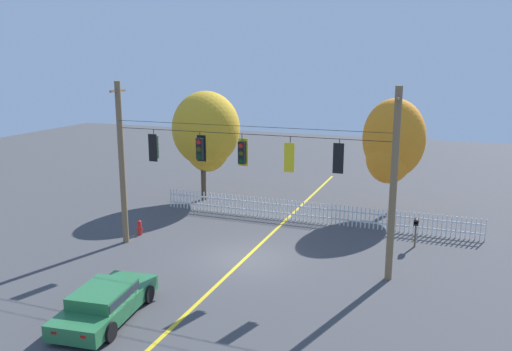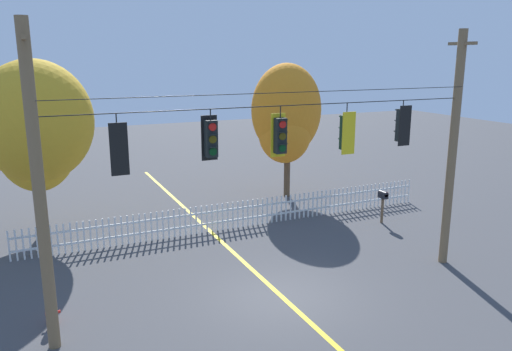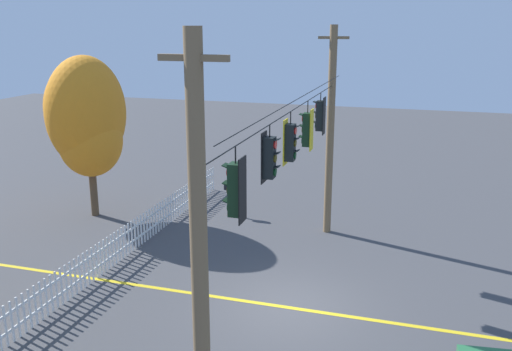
{
  "view_description": "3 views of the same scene",
  "coord_description": "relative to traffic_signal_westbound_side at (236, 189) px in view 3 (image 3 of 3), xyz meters",
  "views": [
    {
      "loc": [
        8.15,
        -20.33,
        8.68
      ],
      "look_at": [
        0.0,
        1.39,
        3.52
      ],
      "focal_mm": 36.52,
      "sensor_mm": 36.0,
      "label": 1
    },
    {
      "loc": [
        -6.38,
        -12.05,
        6.91
      ],
      "look_at": [
        -0.25,
        1.28,
        3.43
      ],
      "focal_mm": 35.35,
      "sensor_mm": 36.0,
      "label": 2
    },
    {
      "loc": [
        -13.8,
        -3.25,
        7.78
      ],
      "look_at": [
        0.16,
        1.01,
        3.77
      ],
      "focal_mm": 38.89,
      "sensor_mm": 36.0,
      "label": 3
    }
  ],
  "objects": [
    {
      "name": "ground",
      "position": [
        4.44,
        0.01,
        -4.79
      ],
      "size": [
        80.0,
        80.0,
        0.0
      ],
      "primitive_type": "plane",
      "color": "#424244"
    },
    {
      "name": "lane_centerline_stripe",
      "position": [
        4.44,
        0.01,
        -4.78
      ],
      "size": [
        0.16,
        36.0,
        0.01
      ],
      "primitive_type": "cube",
      "color": "gold",
      "rests_on": "ground"
    },
    {
      "name": "signal_support_span",
      "position": [
        4.44,
        0.01,
        -0.84
      ],
      "size": [
        12.79,
        1.1,
        7.75
      ],
      "color": "brown",
      "rests_on": "ground"
    },
    {
      "name": "traffic_signal_westbound_side",
      "position": [
        0.0,
        0.0,
        0.0
      ],
      "size": [
        0.43,
        0.38,
        1.46
      ],
      "color": "black"
    },
    {
      "name": "traffic_signal_northbound_primary",
      "position": [
        2.33,
        0.02,
        0.08
      ],
      "size": [
        0.43,
        0.38,
        1.34
      ],
      "color": "black"
    },
    {
      "name": "traffic_signal_eastbound_side",
      "position": [
        4.33,
        0.02,
        0.02
      ],
      "size": [
        0.43,
        0.38,
        1.41
      ],
      "color": "black"
    },
    {
      "name": "traffic_signal_northbound_secondary",
      "position": [
        6.47,
        0.0,
        -0.02
      ],
      "size": [
        0.43,
        0.38,
        1.47
      ],
      "color": "black"
    },
    {
      "name": "traffic_signal_southbound_primary",
      "position": [
        8.51,
        0.0,
        0.07
      ],
      "size": [
        0.43,
        0.38,
        1.37
      ],
      "color": "black"
    },
    {
      "name": "white_picket_fence",
      "position": [
        5.86,
        6.25,
        -4.22
      ],
      "size": [
        17.52,
        0.06,
        1.13
      ],
      "color": "white",
      "rests_on": "ground"
    },
    {
      "name": "autumn_maple_mid",
      "position": [
        9.56,
        9.65,
        -0.61
      ],
      "size": [
        3.51,
        2.99,
        6.61
      ],
      "color": "brown",
      "rests_on": "ground"
    },
    {
      "name": "roadside_mailbox",
      "position": [
        11.44,
        4.25,
        -3.64
      ],
      "size": [
        0.25,
        0.44,
        1.4
      ],
      "color": "brown",
      "rests_on": "ground"
    }
  ]
}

